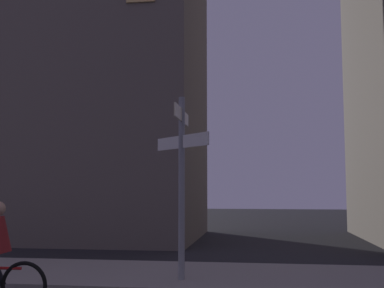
% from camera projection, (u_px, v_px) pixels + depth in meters
% --- Properties ---
extents(sidewalk_kerb, '(40.00, 2.94, 0.14)m').
position_uv_depth(sidewalk_kerb, '(208.00, 277.00, 9.29)').
color(sidewalk_kerb, gray).
rests_on(sidewalk_kerb, ground_plane).
extents(signpost, '(1.17, 1.52, 3.40)m').
position_uv_depth(signpost, '(182.00, 168.00, 8.91)').
color(signpost, gray).
rests_on(signpost, sidewalk_kerb).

